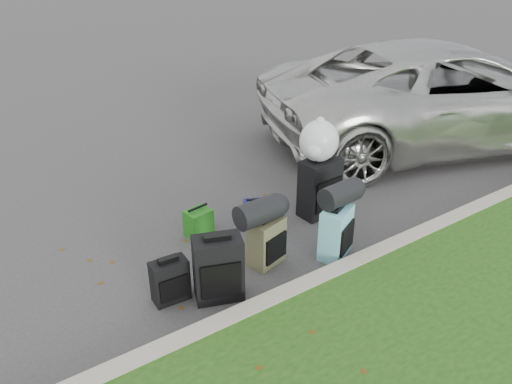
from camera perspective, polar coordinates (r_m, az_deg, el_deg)
ground at (r=5.83m, az=1.93°, el=-5.31°), size 120.00×120.00×0.00m
curb at (r=5.16m, az=8.55°, el=-9.51°), size 120.00×0.18×0.15m
suv at (r=8.87m, az=20.74°, el=10.46°), size 6.53×4.53×1.66m
suitcase_small_black at (r=4.88m, az=-9.80°, el=-9.96°), size 0.36×0.21×0.43m
suitcase_large_black_left at (r=4.79m, az=-4.33°, el=-8.71°), size 0.53×0.42×0.66m
suitcase_olive at (r=5.28m, az=1.21°, el=-5.69°), size 0.43×0.33×0.53m
suitcase_teal at (r=5.46m, az=9.10°, el=-4.58°), size 0.47×0.39×0.58m
suitcase_large_black_right at (r=6.19m, az=7.28°, el=0.49°), size 0.51×0.33×0.74m
tote_green at (r=5.85m, az=-6.58°, el=-3.51°), size 0.32×0.27×0.32m
tote_navy at (r=5.97m, az=0.18°, el=-2.56°), size 0.38×0.35×0.33m
duffel_left at (r=5.03m, az=0.36°, el=-2.30°), size 0.50×0.29×0.26m
duffel_right at (r=5.34m, az=9.63°, el=-0.25°), size 0.48×0.29×0.25m
trash_bag at (r=5.96m, az=7.23°, el=5.82°), size 0.48×0.48×0.48m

